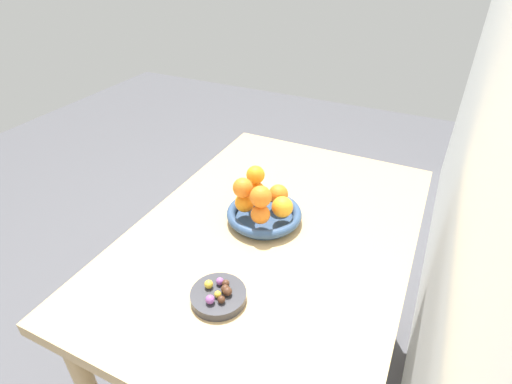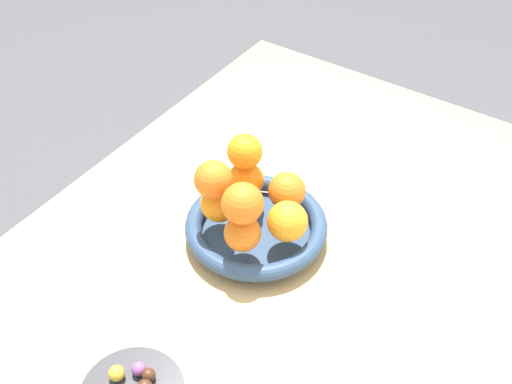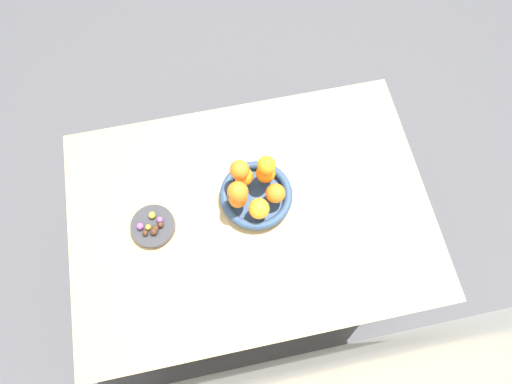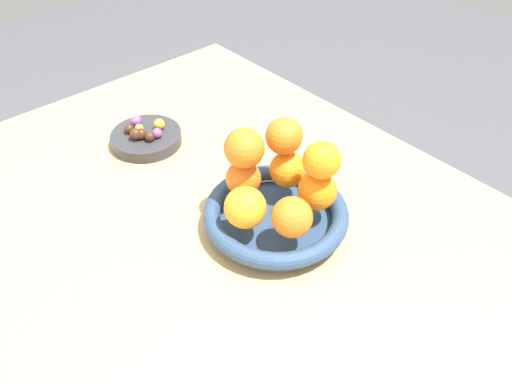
{
  "view_description": "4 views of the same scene",
  "coord_description": "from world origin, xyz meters",
  "px_view_note": "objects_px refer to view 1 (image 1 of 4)",
  "views": [
    {
      "loc": [
        0.83,
        0.34,
        1.47
      ],
      "look_at": [
        -0.02,
        -0.07,
        0.84
      ],
      "focal_mm": 28.0,
      "sensor_mm": 36.0,
      "label": 1
    },
    {
      "loc": [
        0.55,
        0.34,
        1.48
      ],
      "look_at": [
        0.01,
        -0.02,
        0.88
      ],
      "focal_mm": 45.0,
      "sensor_mm": 36.0,
      "label": 2
    },
    {
      "loc": [
        0.05,
        0.34,
        1.91
      ],
      "look_at": [
        -0.02,
        -0.02,
        0.87
      ],
      "focal_mm": 28.0,
      "sensor_mm": 36.0,
      "label": 3
    },
    {
      "loc": [
        -0.42,
        0.34,
        1.29
      ],
      "look_at": [
        -0.0,
        -0.02,
        0.81
      ],
      "focal_mm": 35.0,
      "sensor_mm": 36.0,
      "label": 4
    }
  ],
  "objects_px": {
    "candy_dish": "(218,296)",
    "orange_0": "(256,191)",
    "orange_2": "(260,214)",
    "candy_ball_5": "(220,281)",
    "fruit_bowl": "(264,215)",
    "orange_4": "(278,194)",
    "orange_6": "(256,175)",
    "orange_3": "(282,207)",
    "candy_ball_1": "(224,288)",
    "candy_ball_3": "(218,294)",
    "orange_5": "(243,188)",
    "candy_ball_4": "(209,284)",
    "dining_table": "(273,253)",
    "candy_ball_2": "(227,291)",
    "orange_7": "(261,197)",
    "orange_1": "(244,203)",
    "candy_ball_0": "(210,299)",
    "candy_ball_6": "(221,299)",
    "candy_ball_7": "(226,283)"
  },
  "relations": [
    {
      "from": "candy_dish",
      "to": "orange_0",
      "type": "xyz_separation_m",
      "value": [
        -0.36,
        -0.08,
        0.06
      ]
    },
    {
      "from": "orange_2",
      "to": "candy_ball_5",
      "type": "distance_m",
      "value": 0.24
    },
    {
      "from": "fruit_bowl",
      "to": "orange_4",
      "type": "height_order",
      "value": "orange_4"
    },
    {
      "from": "orange_2",
      "to": "orange_6",
      "type": "relative_size",
      "value": 1.0
    },
    {
      "from": "orange_3",
      "to": "candy_ball_1",
      "type": "distance_m",
      "value": 0.31
    },
    {
      "from": "orange_6",
      "to": "candy_ball_3",
      "type": "distance_m",
      "value": 0.39
    },
    {
      "from": "fruit_bowl",
      "to": "candy_ball_1",
      "type": "height_order",
      "value": "candy_ball_1"
    },
    {
      "from": "orange_5",
      "to": "candy_ball_4",
      "type": "height_order",
      "value": "orange_5"
    },
    {
      "from": "orange_3",
      "to": "candy_ball_4",
      "type": "relative_size",
      "value": 2.95
    },
    {
      "from": "dining_table",
      "to": "candy_ball_3",
      "type": "bearing_deg",
      "value": -1.5
    },
    {
      "from": "candy_ball_4",
      "to": "candy_ball_2",
      "type": "bearing_deg",
      "value": 89.28
    },
    {
      "from": "orange_5",
      "to": "candy_ball_1",
      "type": "bearing_deg",
      "value": 18.38
    },
    {
      "from": "candy_ball_4",
      "to": "candy_ball_3",
      "type": "bearing_deg",
      "value": 65.05
    },
    {
      "from": "orange_7",
      "to": "candy_ball_2",
      "type": "height_order",
      "value": "orange_7"
    },
    {
      "from": "orange_1",
      "to": "candy_ball_4",
      "type": "bearing_deg",
      "value": 10.34
    },
    {
      "from": "orange_2",
      "to": "orange_3",
      "type": "bearing_deg",
      "value": 141.66
    },
    {
      "from": "fruit_bowl",
      "to": "orange_4",
      "type": "bearing_deg",
      "value": 158.36
    },
    {
      "from": "orange_2",
      "to": "orange_3",
      "type": "distance_m",
      "value": 0.07
    },
    {
      "from": "orange_7",
      "to": "candy_ball_0",
      "type": "xyz_separation_m",
      "value": [
        0.3,
        0.02,
        -0.09
      ]
    },
    {
      "from": "orange_4",
      "to": "candy_ball_3",
      "type": "height_order",
      "value": "orange_4"
    },
    {
      "from": "orange_1",
      "to": "fruit_bowl",
      "type": "bearing_deg",
      "value": 122.36
    },
    {
      "from": "orange_4",
      "to": "candy_ball_2",
      "type": "bearing_deg",
      "value": 4.91
    },
    {
      "from": "candy_ball_0",
      "to": "orange_3",
      "type": "bearing_deg",
      "value": 175.39
    },
    {
      "from": "candy_ball_0",
      "to": "candy_ball_6",
      "type": "relative_size",
      "value": 1.19
    },
    {
      "from": "candy_ball_1",
      "to": "candy_ball_6",
      "type": "relative_size",
      "value": 1.14
    },
    {
      "from": "candy_ball_2",
      "to": "candy_ball_6",
      "type": "xyz_separation_m",
      "value": [
        0.03,
        -0.0,
        -0.0
      ]
    },
    {
      "from": "fruit_bowl",
      "to": "candy_ball_2",
      "type": "height_order",
      "value": "candy_ball_2"
    },
    {
      "from": "fruit_bowl",
      "to": "orange_5",
      "type": "height_order",
      "value": "orange_5"
    },
    {
      "from": "orange_3",
      "to": "candy_ball_6",
      "type": "bearing_deg",
      "value": -1.06
    },
    {
      "from": "candy_ball_3",
      "to": "candy_ball_4",
      "type": "relative_size",
      "value": 0.8
    },
    {
      "from": "orange_5",
      "to": "candy_ball_2",
      "type": "distance_m",
      "value": 0.31
    },
    {
      "from": "fruit_bowl",
      "to": "orange_3",
      "type": "relative_size",
      "value": 3.62
    },
    {
      "from": "orange_1",
      "to": "orange_5",
      "type": "distance_m",
      "value": 0.06
    },
    {
      "from": "orange_0",
      "to": "orange_6",
      "type": "height_order",
      "value": "orange_6"
    },
    {
      "from": "candy_dish",
      "to": "orange_6",
      "type": "height_order",
      "value": "orange_6"
    },
    {
      "from": "orange_2",
      "to": "dining_table",
      "type": "bearing_deg",
      "value": 135.81
    },
    {
      "from": "candy_ball_3",
      "to": "candy_dish",
      "type": "bearing_deg",
      "value": -151.82
    },
    {
      "from": "orange_0",
      "to": "orange_4",
      "type": "xyz_separation_m",
      "value": [
        -0.02,
        0.07,
        -0.0
      ]
    },
    {
      "from": "fruit_bowl",
      "to": "candy_ball_7",
      "type": "distance_m",
      "value": 0.3
    },
    {
      "from": "orange_2",
      "to": "candy_ball_7",
      "type": "xyz_separation_m",
      "value": [
        0.24,
        0.02,
        -0.04
      ]
    },
    {
      "from": "candy_ball_0",
      "to": "candy_ball_4",
      "type": "xyz_separation_m",
      "value": [
        -0.04,
        -0.03,
        -0.0
      ]
    },
    {
      "from": "candy_dish",
      "to": "orange_1",
      "type": "distance_m",
      "value": 0.31
    },
    {
      "from": "orange_6",
      "to": "fruit_bowl",
      "type": "bearing_deg",
      "value": 50.22
    },
    {
      "from": "orange_6",
      "to": "candy_ball_1",
      "type": "bearing_deg",
      "value": 14.21
    },
    {
      "from": "candy_ball_5",
      "to": "candy_ball_2",
      "type": "bearing_deg",
      "value": 56.68
    },
    {
      "from": "candy_dish",
      "to": "candy_ball_5",
      "type": "distance_m",
      "value": 0.03
    },
    {
      "from": "orange_3",
      "to": "orange_1",
      "type": "bearing_deg",
      "value": -75.51
    },
    {
      "from": "candy_dish",
      "to": "candy_ball_7",
      "type": "xyz_separation_m",
      "value": [
        -0.03,
        0.01,
        0.02
      ]
    },
    {
      "from": "orange_0",
      "to": "candy_ball_7",
      "type": "xyz_separation_m",
      "value": [
        0.33,
        0.08,
        -0.04
      ]
    },
    {
      "from": "dining_table",
      "to": "candy_ball_2",
      "type": "height_order",
      "value": "candy_ball_2"
    }
  ]
}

